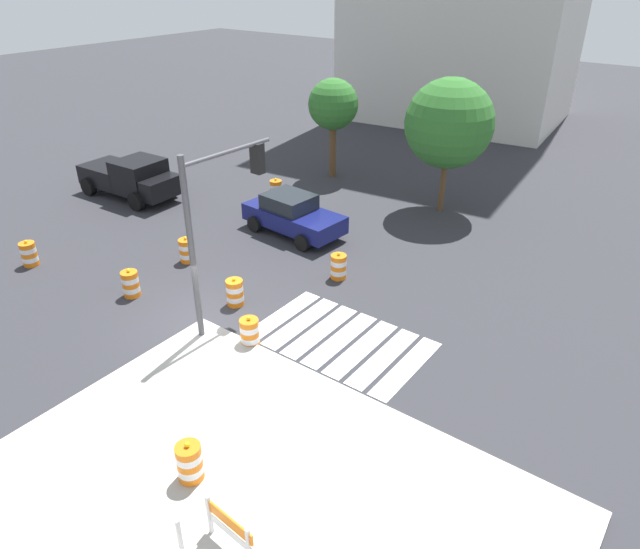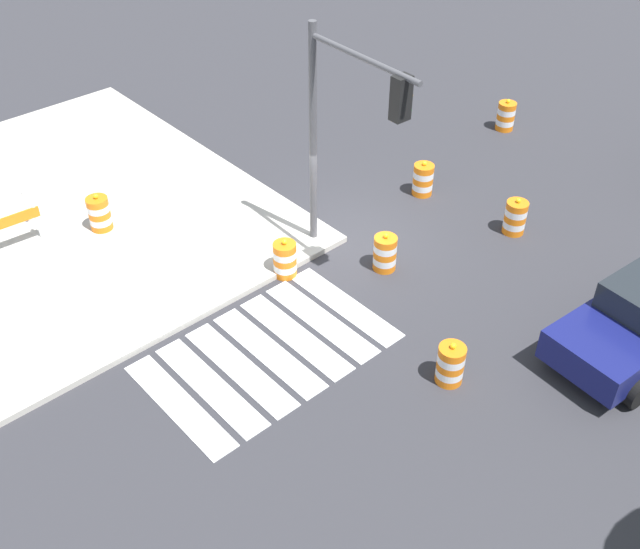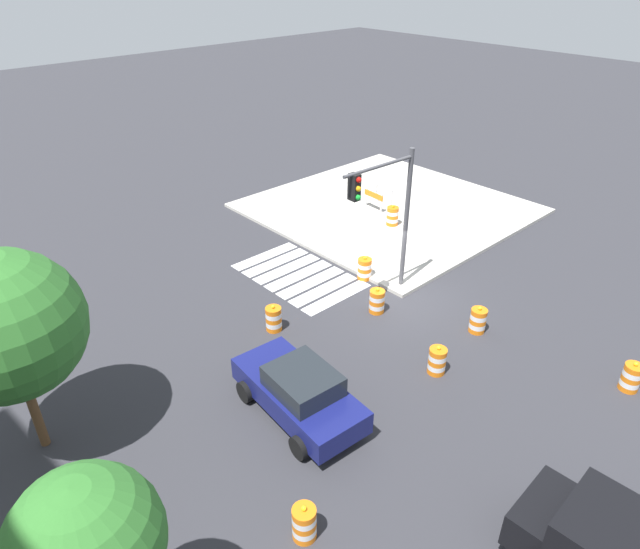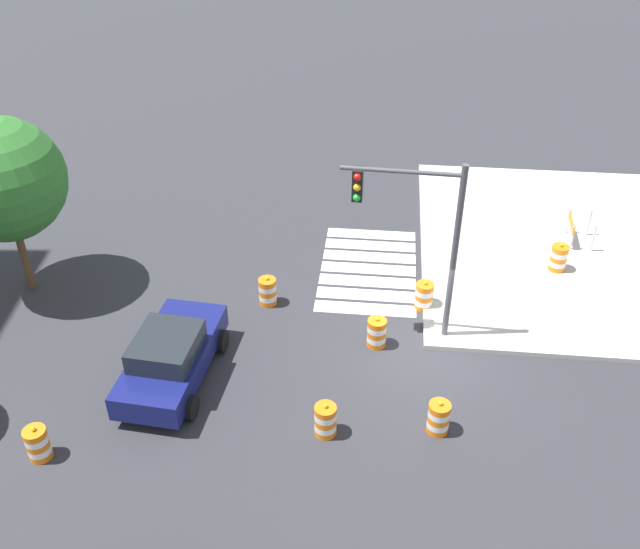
% 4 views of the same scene
% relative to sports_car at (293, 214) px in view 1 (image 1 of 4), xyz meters
% --- Properties ---
extents(ground_plane, '(120.00, 120.00, 0.00)m').
position_rel_sports_car_xyz_m(ground_plane, '(1.95, -6.89, -0.81)').
color(ground_plane, '#2D2D33').
extents(crosswalk_stripes, '(5.10, 3.20, 0.02)m').
position_rel_sports_car_xyz_m(crosswalk_stripes, '(5.95, -5.09, -0.80)').
color(crosswalk_stripes, silver).
rests_on(crosswalk_stripes, ground).
extents(sports_car, '(4.44, 2.41, 1.63)m').
position_rel_sports_car_xyz_m(sports_car, '(0.00, 0.00, 0.00)').
color(sports_car, navy).
rests_on(sports_car, ground).
extents(pickup_truck, '(5.23, 2.53, 1.92)m').
position_rel_sports_car_xyz_m(pickup_truck, '(-8.56, -1.38, 0.16)').
color(pickup_truck, black).
rests_on(pickup_truck, ground).
extents(traffic_barrel_near_corner, '(0.56, 0.56, 1.02)m').
position_rel_sports_car_xyz_m(traffic_barrel_near_corner, '(3.97, -6.91, -0.36)').
color(traffic_barrel_near_corner, orange).
rests_on(traffic_barrel_near_corner, ground).
extents(traffic_barrel_crosswalk_end, '(0.56, 0.56, 1.02)m').
position_rel_sports_car_xyz_m(traffic_barrel_crosswalk_end, '(-1.56, -4.35, -0.36)').
color(traffic_barrel_crosswalk_end, orange).
rests_on(traffic_barrel_crosswalk_end, ground).
extents(traffic_barrel_median_near, '(0.56, 0.56, 1.02)m').
position_rel_sports_car_xyz_m(traffic_barrel_median_near, '(-1.18, -7.17, -0.36)').
color(traffic_barrel_median_near, orange).
rests_on(traffic_barrel_median_near, ground).
extents(traffic_barrel_median_far, '(0.56, 0.56, 1.02)m').
position_rel_sports_car_xyz_m(traffic_barrel_median_far, '(-6.01, -8.03, -0.36)').
color(traffic_barrel_median_far, orange).
rests_on(traffic_barrel_median_far, ground).
extents(traffic_barrel_far_curb, '(0.56, 0.56, 1.02)m').
position_rel_sports_car_xyz_m(traffic_barrel_far_curb, '(3.71, -2.02, -0.36)').
color(traffic_barrel_far_curb, orange).
rests_on(traffic_barrel_far_curb, ground).
extents(traffic_barrel_lane_center, '(0.56, 0.56, 1.02)m').
position_rel_sports_car_xyz_m(traffic_barrel_lane_center, '(2.02, -5.50, -0.36)').
color(traffic_barrel_lane_center, orange).
rests_on(traffic_barrel_lane_center, ground).
extents(traffic_barrel_opposite_curb, '(0.56, 0.56, 1.02)m').
position_rel_sports_car_xyz_m(traffic_barrel_opposite_curb, '(-3.04, 2.49, -0.36)').
color(traffic_barrel_opposite_curb, orange).
rests_on(traffic_barrel_opposite_curb, ground).
extents(traffic_barrel_on_sidewalk, '(0.56, 0.56, 1.02)m').
position_rel_sports_car_xyz_m(traffic_barrel_on_sidewalk, '(6.39, -11.38, -0.21)').
color(traffic_barrel_on_sidewalk, orange).
rests_on(traffic_barrel_on_sidewalk, sidewalk_corner).
extents(construction_barricade, '(1.30, 0.86, 1.00)m').
position_rel_sports_car_xyz_m(construction_barricade, '(8.26, -12.25, -0.09)').
color(construction_barricade, silver).
rests_on(construction_barricade, sidewalk_corner).
extents(traffic_light_pole, '(0.48, 3.29, 5.50)m').
position_rel_sports_car_xyz_m(traffic_light_pole, '(2.59, -6.36, 3.10)').
color(traffic_light_pole, '#4C4C51').
rests_on(traffic_light_pole, sidewalk_corner).
extents(street_tree_streetside_near, '(3.76, 3.76, 5.79)m').
position_rel_sports_car_xyz_m(street_tree_streetside_near, '(3.81, 5.83, 3.09)').
color(street_tree_streetside_near, brown).
rests_on(street_tree_streetside_near, ground).
extents(street_tree_streetside_mid, '(2.48, 2.48, 4.92)m').
position_rel_sports_car_xyz_m(street_tree_streetside_mid, '(-2.78, 6.69, 2.82)').
color(street_tree_streetside_mid, brown).
rests_on(street_tree_streetside_mid, ground).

